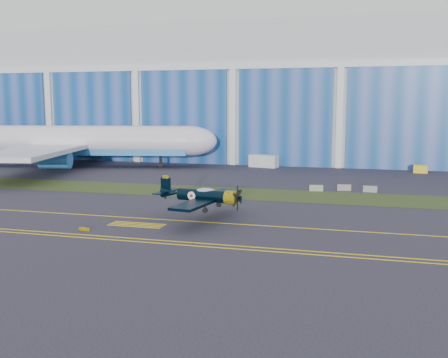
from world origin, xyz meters
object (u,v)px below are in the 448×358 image
(warbird, at_px, (203,195))
(tug, at_px, (421,169))
(jetliner, at_px, (67,108))
(shipping_container, at_px, (264,161))

(warbird, distance_m, tug, 56.35)
(warbird, height_order, jetliner, jetliner)
(warbird, relative_size, shipping_container, 2.56)
(jetliner, relative_size, shipping_container, 13.69)
(warbird, xyz_separation_m, jetliner, (-41.84, 41.12, 9.21))
(jetliner, distance_m, shipping_container, 41.50)
(warbird, distance_m, shipping_container, 50.71)
(jetliner, distance_m, tug, 70.51)
(jetliner, height_order, tug, jetliner)
(jetliner, xyz_separation_m, shipping_container, (38.95, 9.49, -10.72))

